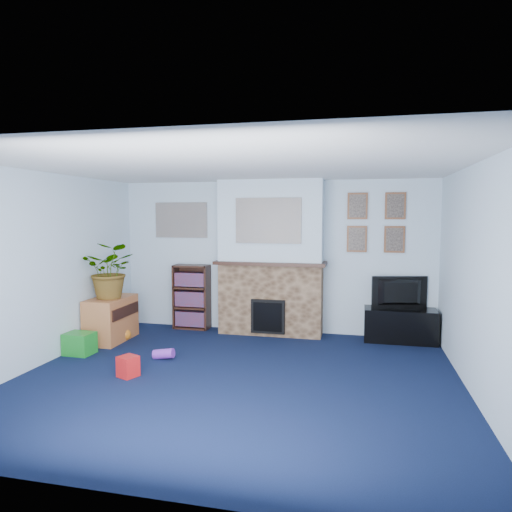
% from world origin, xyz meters
% --- Properties ---
extents(floor, '(5.00, 4.50, 0.01)m').
position_xyz_m(floor, '(0.00, 0.00, 0.00)').
color(floor, '#0E1735').
rests_on(floor, ground).
extents(ceiling, '(5.00, 4.50, 0.01)m').
position_xyz_m(ceiling, '(0.00, 0.00, 2.40)').
color(ceiling, white).
rests_on(ceiling, wall_back).
extents(wall_back, '(5.00, 0.04, 2.40)m').
position_xyz_m(wall_back, '(0.00, 2.25, 1.20)').
color(wall_back, silver).
rests_on(wall_back, ground).
extents(wall_front, '(5.00, 0.04, 2.40)m').
position_xyz_m(wall_front, '(0.00, -2.25, 1.20)').
color(wall_front, silver).
rests_on(wall_front, ground).
extents(wall_left, '(0.04, 4.50, 2.40)m').
position_xyz_m(wall_left, '(-2.50, 0.00, 1.20)').
color(wall_left, silver).
rests_on(wall_left, ground).
extents(wall_right, '(0.04, 4.50, 2.40)m').
position_xyz_m(wall_right, '(2.50, 0.00, 1.20)').
color(wall_right, silver).
rests_on(wall_right, ground).
extents(chimney_breast, '(1.72, 0.50, 2.40)m').
position_xyz_m(chimney_breast, '(0.00, 2.05, 1.18)').
color(chimney_breast, brown).
rests_on(chimney_breast, ground).
extents(collage_main, '(1.00, 0.03, 0.68)m').
position_xyz_m(collage_main, '(0.00, 1.84, 1.78)').
color(collage_main, gray).
rests_on(collage_main, chimney_breast).
extents(collage_left, '(0.90, 0.03, 0.58)m').
position_xyz_m(collage_left, '(-1.55, 2.23, 1.78)').
color(collage_left, gray).
rests_on(collage_left, wall_back).
extents(portrait_tl, '(0.30, 0.03, 0.40)m').
position_xyz_m(portrait_tl, '(1.30, 2.23, 2.00)').
color(portrait_tl, brown).
rests_on(portrait_tl, wall_back).
extents(portrait_tr, '(0.30, 0.03, 0.40)m').
position_xyz_m(portrait_tr, '(1.85, 2.23, 2.00)').
color(portrait_tr, brown).
rests_on(portrait_tr, wall_back).
extents(portrait_bl, '(0.30, 0.03, 0.40)m').
position_xyz_m(portrait_bl, '(1.30, 2.23, 1.50)').
color(portrait_bl, brown).
rests_on(portrait_bl, wall_back).
extents(portrait_br, '(0.30, 0.03, 0.40)m').
position_xyz_m(portrait_br, '(1.85, 2.23, 1.50)').
color(portrait_br, brown).
rests_on(portrait_br, wall_back).
extents(tv_stand, '(1.03, 0.44, 0.49)m').
position_xyz_m(tv_stand, '(1.95, 2.03, 0.22)').
color(tv_stand, black).
rests_on(tv_stand, ground).
extents(television, '(0.82, 0.29, 0.47)m').
position_xyz_m(television, '(1.95, 2.05, 0.73)').
color(television, black).
rests_on(television, tv_stand).
extents(bookshelf, '(0.58, 0.28, 1.05)m').
position_xyz_m(bookshelf, '(-1.33, 2.11, 0.50)').
color(bookshelf, '#321A12').
rests_on(bookshelf, ground).
extents(sideboard, '(0.46, 0.83, 0.65)m').
position_xyz_m(sideboard, '(-2.24, 1.14, 0.35)').
color(sideboard, '#BD6D3C').
rests_on(sideboard, ground).
extents(potted_plant, '(0.84, 0.76, 0.82)m').
position_xyz_m(potted_plant, '(-2.19, 1.09, 1.06)').
color(potted_plant, '#26661E').
rests_on(potted_plant, sideboard).
extents(mantel_clock, '(0.09, 0.05, 0.12)m').
position_xyz_m(mantel_clock, '(0.01, 2.00, 1.22)').
color(mantel_clock, gold).
rests_on(mantel_clock, chimney_breast).
extents(mantel_candle, '(0.05, 0.05, 0.17)m').
position_xyz_m(mantel_candle, '(0.27, 2.00, 1.23)').
color(mantel_candle, '#B2BFC6').
rests_on(mantel_candle, chimney_breast).
extents(mantel_teddy, '(0.12, 0.12, 0.12)m').
position_xyz_m(mantel_teddy, '(-0.60, 2.00, 1.22)').
color(mantel_teddy, gray).
rests_on(mantel_teddy, chimney_breast).
extents(mantel_can, '(0.06, 0.06, 0.12)m').
position_xyz_m(mantel_can, '(0.67, 2.00, 1.21)').
color(mantel_can, red).
rests_on(mantel_can, chimney_breast).
extents(green_crate, '(0.38, 0.31, 0.29)m').
position_xyz_m(green_crate, '(-2.30, 0.43, 0.14)').
color(green_crate, '#198C26').
rests_on(green_crate, ground).
extents(toy_ball, '(0.17, 0.17, 0.17)m').
position_xyz_m(toy_ball, '(-2.04, 1.20, 0.09)').
color(toy_ball, orange).
rests_on(toy_ball, ground).
extents(toy_block, '(0.26, 0.26, 0.24)m').
position_xyz_m(toy_block, '(-1.24, -0.20, 0.11)').
color(toy_block, red).
rests_on(toy_block, ground).
extents(toy_tube, '(0.28, 0.13, 0.16)m').
position_xyz_m(toy_tube, '(-1.11, 0.48, 0.07)').
color(toy_tube, purple).
rests_on(toy_tube, ground).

